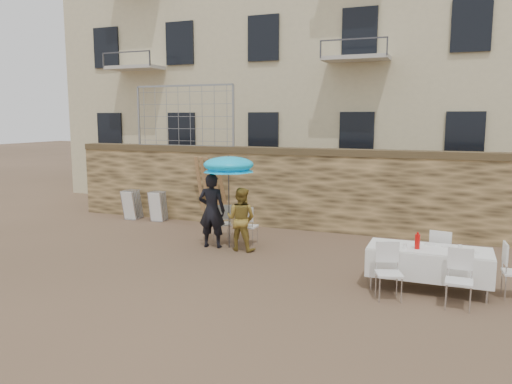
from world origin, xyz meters
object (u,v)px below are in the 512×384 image
(woman_dress, at_px, (241,219))
(table_chair_back, at_px, (442,254))
(man_suit, at_px, (212,211))
(soda_bottle, at_px, (417,242))
(couple_chair_right, at_px, (248,225))
(chair_stack_right, at_px, (161,205))
(couple_chair_left, at_px, (222,223))
(umbrella, at_px, (229,167))
(banquet_table, at_px, (429,250))
(table_chair_front_right, at_px, (459,280))
(chair_stack_left, at_px, (136,203))
(table_chair_front_left, at_px, (389,272))

(woman_dress, xyz_separation_m, table_chair_back, (4.39, -0.48, -0.26))
(man_suit, xyz_separation_m, soda_bottle, (4.74, -1.43, 0.02))
(couple_chair_right, xyz_separation_m, chair_stack_right, (-3.55, 1.73, -0.02))
(couple_chair_left, bearing_deg, umbrella, 94.54)
(couple_chair_right, distance_m, soda_bottle, 4.52)
(soda_bottle, bearing_deg, couple_chair_right, 153.90)
(banquet_table, height_order, table_chair_front_right, table_chair_front_right)
(umbrella, bearing_deg, couple_chair_left, 131.63)
(man_suit, xyz_separation_m, umbrella, (0.40, 0.10, 1.04))
(chair_stack_left, relative_size, chair_stack_right, 1.00)
(woman_dress, xyz_separation_m, umbrella, (-0.35, 0.10, 1.18))
(chair_stack_left, bearing_deg, couple_chair_left, -24.81)
(man_suit, xyz_separation_m, table_chair_back, (5.14, -0.48, -0.41))
(table_chair_front_right, bearing_deg, soda_bottle, 141.43)
(table_chair_front_right, bearing_deg, couple_chair_right, 153.48)
(table_chair_back, xyz_separation_m, chair_stack_left, (-8.89, 2.76, -0.02))
(banquet_table, bearing_deg, couple_chair_right, 156.66)
(woman_dress, distance_m, chair_stack_left, 5.05)
(couple_chair_left, relative_size, chair_stack_left, 1.04)
(woman_dress, bearing_deg, table_chair_back, 175.33)
(couple_chair_left, height_order, table_chair_front_left, same)
(chair_stack_left, distance_m, chair_stack_right, 0.90)
(woman_dress, relative_size, couple_chair_right, 1.54)
(man_suit, distance_m, couple_chair_right, 0.98)
(man_suit, distance_m, chair_stack_left, 4.41)
(table_chair_front_left, bearing_deg, soda_bottle, 37.77)
(soda_bottle, relative_size, table_chair_back, 0.27)
(couple_chair_right, height_order, table_chair_front_right, same)
(table_chair_front_left, height_order, table_chair_back, same)
(umbrella, xyz_separation_m, couple_chair_left, (-0.40, 0.45, -1.44))
(banquet_table, height_order, chair_stack_left, chair_stack_left)
(table_chair_back, bearing_deg, chair_stack_right, -8.57)
(couple_chair_right, xyz_separation_m, table_chair_front_right, (4.74, -2.58, 0.00))
(woman_dress, bearing_deg, table_chair_front_left, 152.08)
(woman_dress, xyz_separation_m, chair_stack_right, (-3.60, 2.28, -0.28))
(banquet_table, bearing_deg, table_chair_back, 75.96)
(woman_dress, xyz_separation_m, soda_bottle, (3.99, -1.43, 0.17))
(table_chair_front_left, bearing_deg, woman_dress, 131.98)
(umbrella, bearing_deg, table_chair_front_left, -28.39)
(couple_chair_right, relative_size, soda_bottle, 3.69)
(soda_bottle, bearing_deg, man_suit, 163.22)
(man_suit, xyz_separation_m, woman_dress, (0.75, 0.00, -0.15))
(man_suit, xyz_separation_m, couple_chair_right, (0.70, 0.55, -0.41))
(couple_chair_left, relative_size, table_chair_front_left, 1.00)
(woman_dress, relative_size, couple_chair_left, 1.54)
(table_chair_front_left, relative_size, chair_stack_left, 1.04)
(umbrella, xyz_separation_m, chair_stack_right, (-3.25, 2.18, -1.46))
(couple_chair_right, relative_size, table_chair_front_right, 1.00)
(couple_chair_left, xyz_separation_m, chair_stack_right, (-2.85, 1.73, -0.02))
(umbrella, distance_m, chair_stack_right, 4.18)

